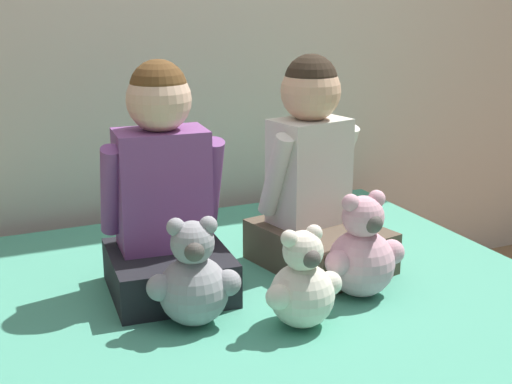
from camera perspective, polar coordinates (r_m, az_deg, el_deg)
child_on_left at (r=1.99m, az=-7.38°, el=-0.33°), size 0.36×0.37×0.65m
child_on_right at (r=2.17m, az=4.65°, el=0.92°), size 0.38×0.44×0.65m
teddy_bear_held_by_left_child at (r=1.82m, az=-5.02°, el=-7.02°), size 0.24×0.18×0.29m
teddy_bear_held_by_right_child at (r=2.00m, az=8.48°, el=-4.83°), size 0.25×0.19×0.30m
teddy_bear_between_children at (r=1.81m, az=3.64°, el=-7.48°), size 0.22×0.17×0.27m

